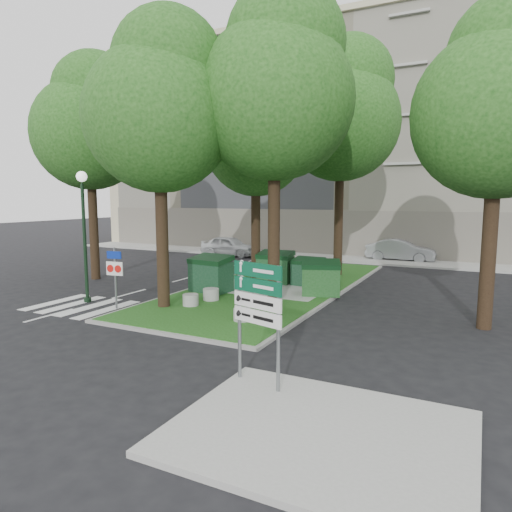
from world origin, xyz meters
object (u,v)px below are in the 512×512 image
Objects in this scene: street_lamp at (84,221)px; bollard_right at (242,314)px; dumpster_a at (211,274)px; car_silver at (401,250)px; litter_bin at (324,279)px; tree_street_right at (502,98)px; bollard_left at (191,300)px; dumpster_c at (308,272)px; tree_median_far at (343,110)px; bollard_mid at (211,294)px; dumpster_b at (275,267)px; car_white at (229,246)px; dumpster_d at (321,278)px; traffic_sign_pole at (115,270)px; tree_median_mid at (258,135)px; tree_median_near_left at (162,103)px; directional_sign at (258,304)px; tree_median_near_right at (278,85)px; tree_street_left at (91,122)px.

bollard_right is at bearing -0.43° from street_lamp.
dumpster_a reaches higher than car_silver.
dumpster_a is 2.84× the size of litter_bin.
tree_street_right is 17.27× the size of bollard_left.
litter_bin is (0.67, 0.23, -0.30)m from dumpster_c.
tree_median_far reaches higher than car_silver.
dumpster_a is 3.07× the size of bollard_left.
bollard_left is (0.69, -2.51, -0.54)m from dumpster_a.
dumpster_b is at bearing 80.76° from bollard_mid.
car_white is (-8.85, 8.29, -0.03)m from dumpster_c.
dumpster_a is 4.59m from dumpster_d.
litter_bin is 0.12× the size of street_lamp.
dumpster_b is 0.38× the size of car_silver.
litter_bin is at bearing 43.33° from traffic_sign_pole.
bollard_right is at bearing -94.31° from litter_bin.
tree_median_mid is at bearing 174.98° from dumpster_c.
tree_street_right is 12.12m from dumpster_a.
tree_median_near_left reaches higher than bollard_right.
traffic_sign_pole is 8.78m from directional_sign.
dumpster_d is at bearing 31.38° from street_lamp.
tree_median_near_right is 7.61m from dumpster_d.
dumpster_d is at bearing -75.37° from litter_bin.
tree_street_left is 2.56× the size of car_silver.
car_silver is (4.63, 15.37, 0.37)m from bollard_mid.
tree_street_left reaches higher than directional_sign.
car_silver is at bearing 46.98° from tree_street_left.
dumpster_d is 9.57m from street_lamp.
tree_median_far is at bearing 54.11° from street_lamp.
tree_median_mid is 8.11m from tree_street_left.
tree_median_far reaches higher than directional_sign.
tree_median_mid reaches higher than car_white.
tree_median_far is 6.51× the size of dumpster_d.
tree_median_near_left reaches higher than dumpster_a.
tree_street_left is at bearing 176.73° from tree_street_right.
litter_bin reaches higher than bollard_mid.
dumpster_d is 1.99m from litter_bin.
directional_sign is at bearing -38.07° from tree_median_near_left.
car_silver is (5.04, 10.44, -6.27)m from tree_median_mid.
dumpster_b is (-8.86, 3.54, -6.15)m from tree_street_right.
street_lamp is at bearing -131.54° from dumpster_c.
tree_median_far is 13.49m from traffic_sign_pole.
tree_median_near_left is at bearing 7.47° from street_lamp.
dumpster_b is at bearing -120.71° from tree_median_far.
tree_street_right is 11.99m from bollard_left.
tree_median_far is (0.20, 7.50, 0.33)m from tree_median_near_right.
dumpster_b is 1.60m from dumpster_c.
bollard_mid is at bearing -109.34° from tree_median_far.
dumpster_a is 2.65m from bollard_left.
dumpster_d reaches higher than car_silver.
tree_median_near_left reaches higher than dumpster_c.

